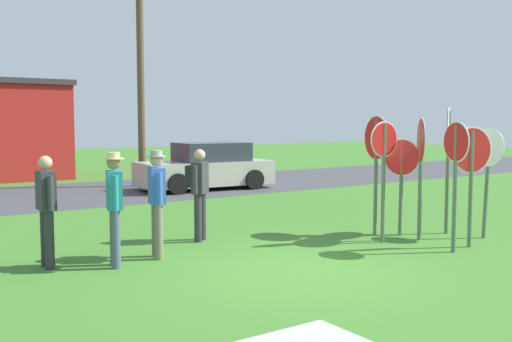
{
  "coord_description": "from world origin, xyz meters",
  "views": [
    {
      "loc": [
        -5.41,
        -6.53,
        2.2
      ],
      "look_at": [
        0.65,
        2.16,
        1.3
      ],
      "focal_mm": 41.24,
      "sensor_mm": 36.0,
      "label": 1
    }
  ],
  "objects_px": {
    "parked_car_on_street": "(206,168)",
    "person_with_sunhat": "(199,188)",
    "stop_sign_leaning_left": "(448,146)",
    "stop_sign_low_front": "(421,156)",
    "stop_sign_center_cluster": "(384,162)",
    "stop_sign_far_back": "(455,164)",
    "person_holding_notes": "(46,205)",
    "stop_sign_leaning_right": "(487,163)",
    "person_in_dark_shirt": "(114,202)",
    "stop_sign_rear_left": "(376,152)",
    "person_in_blue": "(157,197)",
    "stop_sign_tallest": "(401,170)",
    "stop_sign_nearest": "(472,165)",
    "utility_pole": "(140,48)"
  },
  "relations": [
    {
      "from": "parked_car_on_street",
      "to": "person_with_sunhat",
      "type": "xyz_separation_m",
      "value": [
        -4.31,
        -7.16,
        0.29
      ]
    },
    {
      "from": "stop_sign_leaning_left",
      "to": "stop_sign_low_front",
      "type": "height_order",
      "value": "stop_sign_leaning_left"
    },
    {
      "from": "stop_sign_leaning_left",
      "to": "stop_sign_center_cluster",
      "type": "height_order",
      "value": "stop_sign_leaning_left"
    },
    {
      "from": "parked_car_on_street",
      "to": "stop_sign_low_front",
      "type": "bearing_deg",
      "value": -95.53
    },
    {
      "from": "stop_sign_far_back",
      "to": "person_holding_notes",
      "type": "bearing_deg",
      "value": 154.46
    },
    {
      "from": "stop_sign_leaning_left",
      "to": "stop_sign_far_back",
      "type": "xyz_separation_m",
      "value": [
        -1.29,
        -1.13,
        -0.23
      ]
    },
    {
      "from": "stop_sign_leaning_right",
      "to": "stop_sign_leaning_left",
      "type": "height_order",
      "value": "stop_sign_leaning_left"
    },
    {
      "from": "stop_sign_far_back",
      "to": "person_in_dark_shirt",
      "type": "bearing_deg",
      "value": 155.49
    },
    {
      "from": "stop_sign_leaning_left",
      "to": "person_with_sunhat",
      "type": "xyz_separation_m",
      "value": [
        -4.34,
        2.15,
        -0.73
      ]
    },
    {
      "from": "stop_sign_leaning_right",
      "to": "stop_sign_center_cluster",
      "type": "distance_m",
      "value": 2.09
    },
    {
      "from": "parked_car_on_street",
      "to": "stop_sign_rear_left",
      "type": "height_order",
      "value": "stop_sign_rear_left"
    },
    {
      "from": "parked_car_on_street",
      "to": "person_in_blue",
      "type": "height_order",
      "value": "person_in_blue"
    },
    {
      "from": "stop_sign_tallest",
      "to": "person_with_sunhat",
      "type": "height_order",
      "value": "stop_sign_tallest"
    },
    {
      "from": "stop_sign_center_cluster",
      "to": "person_in_blue",
      "type": "bearing_deg",
      "value": 162.28
    },
    {
      "from": "person_with_sunhat",
      "to": "stop_sign_nearest",
      "type": "bearing_deg",
      "value": -41.36
    },
    {
      "from": "stop_sign_leaning_left",
      "to": "person_with_sunhat",
      "type": "relative_size",
      "value": 1.46
    },
    {
      "from": "stop_sign_center_cluster",
      "to": "stop_sign_rear_left",
      "type": "relative_size",
      "value": 0.95
    },
    {
      "from": "utility_pole",
      "to": "person_in_dark_shirt",
      "type": "distance_m",
      "value": 11.74
    },
    {
      "from": "stop_sign_leaning_left",
      "to": "stop_sign_far_back",
      "type": "height_order",
      "value": "stop_sign_leaning_left"
    },
    {
      "from": "parked_car_on_street",
      "to": "stop_sign_low_front",
      "type": "relative_size",
      "value": 1.95
    },
    {
      "from": "stop_sign_leaning_right",
      "to": "person_with_sunhat",
      "type": "xyz_separation_m",
      "value": [
        -4.58,
        2.85,
        -0.43
      ]
    },
    {
      "from": "stop_sign_rear_left",
      "to": "person_with_sunhat",
      "type": "distance_m",
      "value": 3.48
    },
    {
      "from": "utility_pole",
      "to": "person_with_sunhat",
      "type": "xyz_separation_m",
      "value": [
        -2.91,
        -9.06,
        -3.63
      ]
    },
    {
      "from": "utility_pole",
      "to": "stop_sign_center_cluster",
      "type": "relative_size",
      "value": 4.03
    },
    {
      "from": "stop_sign_tallest",
      "to": "stop_sign_far_back",
      "type": "bearing_deg",
      "value": -105.36
    },
    {
      "from": "stop_sign_leaning_right",
      "to": "stop_sign_far_back",
      "type": "height_order",
      "value": "stop_sign_far_back"
    },
    {
      "from": "stop_sign_rear_left",
      "to": "person_in_dark_shirt",
      "type": "distance_m",
      "value": 5.16
    },
    {
      "from": "stop_sign_leaning_right",
      "to": "stop_sign_nearest",
      "type": "xyz_separation_m",
      "value": [
        -0.96,
        -0.33,
        0.03
      ]
    },
    {
      "from": "parked_car_on_street",
      "to": "stop_sign_rear_left",
      "type": "relative_size",
      "value": 1.91
    },
    {
      "from": "stop_sign_nearest",
      "to": "person_in_dark_shirt",
      "type": "bearing_deg",
      "value": 158.53
    },
    {
      "from": "person_holding_notes",
      "to": "stop_sign_center_cluster",
      "type": "bearing_deg",
      "value": -16.12
    },
    {
      "from": "utility_pole",
      "to": "stop_sign_far_back",
      "type": "distance_m",
      "value": 12.72
    },
    {
      "from": "stop_sign_low_front",
      "to": "person_with_sunhat",
      "type": "height_order",
      "value": "stop_sign_low_front"
    },
    {
      "from": "stop_sign_far_back",
      "to": "person_in_dark_shirt",
      "type": "distance_m",
      "value": 5.56
    },
    {
      "from": "stop_sign_low_front",
      "to": "person_in_dark_shirt",
      "type": "relative_size",
      "value": 1.31
    },
    {
      "from": "stop_sign_leaning_left",
      "to": "stop_sign_low_front",
      "type": "relative_size",
      "value": 1.09
    },
    {
      "from": "stop_sign_far_back",
      "to": "person_in_dark_shirt",
      "type": "xyz_separation_m",
      "value": [
        -5.04,
        2.3,
        -0.5
      ]
    },
    {
      "from": "parked_car_on_street",
      "to": "stop_sign_leaning_right",
      "type": "bearing_deg",
      "value": -88.45
    },
    {
      "from": "stop_sign_low_front",
      "to": "person_with_sunhat",
      "type": "xyz_separation_m",
      "value": [
        -3.39,
        2.26,
        -0.59
      ]
    },
    {
      "from": "stop_sign_center_cluster",
      "to": "stop_sign_far_back",
      "type": "relative_size",
      "value": 1.0
    },
    {
      "from": "stop_sign_center_cluster",
      "to": "person_holding_notes",
      "type": "bearing_deg",
      "value": 163.88
    },
    {
      "from": "stop_sign_leaning_right",
      "to": "stop_sign_center_cluster",
      "type": "xyz_separation_m",
      "value": [
        -1.92,
        0.81,
        0.06
      ]
    },
    {
      "from": "stop_sign_leaning_left",
      "to": "person_holding_notes",
      "type": "xyz_separation_m",
      "value": [
        -7.19,
        1.69,
        -0.76
      ]
    },
    {
      "from": "person_in_blue",
      "to": "person_in_dark_shirt",
      "type": "bearing_deg",
      "value": -167.83
    },
    {
      "from": "person_in_blue",
      "to": "person_with_sunhat",
      "type": "xyz_separation_m",
      "value": [
        1.22,
        0.81,
        -0.0
      ]
    },
    {
      "from": "stop_sign_leaning_right",
      "to": "person_in_blue",
      "type": "relative_size",
      "value": 1.2
    },
    {
      "from": "stop_sign_rear_left",
      "to": "person_in_dark_shirt",
      "type": "height_order",
      "value": "stop_sign_rear_left"
    },
    {
      "from": "stop_sign_leaning_left",
      "to": "utility_pole",
      "type": "bearing_deg",
      "value": 97.26
    },
    {
      "from": "stop_sign_leaning_right",
      "to": "person_in_dark_shirt",
      "type": "bearing_deg",
      "value": 164.06
    },
    {
      "from": "utility_pole",
      "to": "stop_sign_leaning_left",
      "type": "xyz_separation_m",
      "value": [
        1.43,
        -11.21,
        -2.9
      ]
    }
  ]
}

